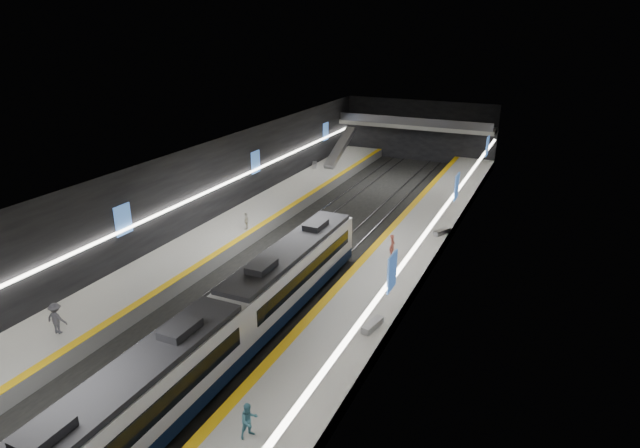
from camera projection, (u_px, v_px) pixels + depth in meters
The scene contains 25 objects.
ground at pixel (300, 259), 42.31m from camera, with size 70.00×70.00×0.00m, color black.
ceiling at pixel (298, 161), 39.44m from camera, with size 20.00×70.00×0.04m, color beige.
wall_left at pixel (193, 195), 44.79m from camera, with size 0.04×70.00×8.00m, color black.
wall_right at pixel (428, 232), 36.96m from camera, with size 0.04×70.00×8.00m, color black.
wall_back at pixel (419, 131), 70.53m from camera, with size 20.00×0.04×8.00m, color black.
platform_left at pixel (221, 238), 45.07m from camera, with size 5.00×70.00×1.00m, color slate.
tile_surface_left at pixel (220, 232), 44.88m from camera, with size 5.00×70.00×0.02m, color #9A9A95.
tactile_strip_left at pixel (242, 237), 44.02m from camera, with size 0.60×70.00×0.02m, color #EDB10C.
platform_right at pixel (391, 271), 39.20m from camera, with size 5.00×70.00×1.00m, color slate.
tile_surface_right at pixel (391, 265), 39.01m from camera, with size 5.00×70.00×0.02m, color #9A9A95.
tactile_strip_right at pixel (363, 259), 39.87m from camera, with size 0.60×70.00×0.02m, color #EDB10C.
rails at pixel (300, 258), 42.29m from camera, with size 6.52×70.00×0.12m.
train at pixel (228, 326), 29.02m from camera, with size 2.69×30.04×3.60m.
ad_posters at pixel (305, 202), 41.54m from camera, with size 19.94×53.50×2.20m.
cove_light_left at pixel (195, 197), 44.78m from camera, with size 0.25×68.60×0.12m, color white.
cove_light_right at pixel (425, 234), 37.11m from camera, with size 0.25×68.60×0.12m, color white.
mezzanine_bridge at pixel (415, 125), 68.41m from camera, with size 20.00×3.00×1.50m.
escalator at pixel (340, 147), 66.24m from camera, with size 1.20×8.00×0.60m, color #99999E.
bench_left_far at pixel (314, 165), 64.79m from camera, with size 0.52×1.87×0.46m, color #99999E.
bench_right_near at pixel (373, 325), 30.89m from camera, with size 0.50×1.81×0.44m, color #99999E.
bench_right_far at pixel (442, 232), 44.48m from camera, with size 0.49×1.77×0.43m, color #99999E.
passenger_right_a at pixel (392, 246), 40.16m from camera, with size 0.63×0.41×1.72m, color #B05142.
passenger_right_b at pixel (249, 421), 22.67m from camera, with size 0.82×0.64×1.68m, color teal.
passenger_left_a at pixel (246, 221), 45.32m from camera, with size 0.90×0.37×1.53m, color beige.
passenger_left_b at pixel (56, 319), 30.20m from camera, with size 1.22×0.70×1.89m, color #46464F.
Camera 1 is at (17.59, -34.28, 17.78)m, focal length 30.00 mm.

